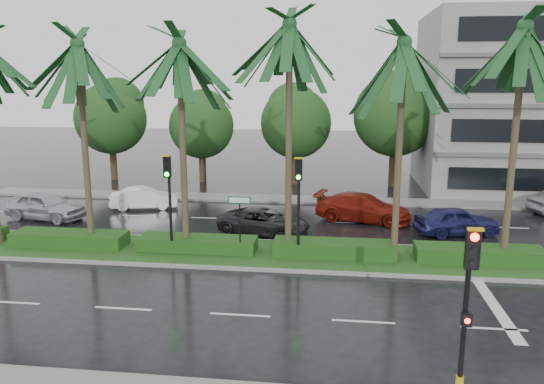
# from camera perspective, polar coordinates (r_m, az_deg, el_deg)

# --- Properties ---
(ground) EXTENTS (120.00, 120.00, 0.00)m
(ground) POSITION_cam_1_polar(r_m,az_deg,el_deg) (22.43, -1.12, -7.70)
(ground) COLOR black
(ground) RESTS_ON ground
(far_sidewalk) EXTENTS (40.00, 2.00, 0.12)m
(far_sidewalk) POSITION_cam_1_polar(r_m,az_deg,el_deg) (33.88, 1.77, -0.79)
(far_sidewalk) COLOR slate
(far_sidewalk) RESTS_ON ground
(median) EXTENTS (36.00, 4.00, 0.15)m
(median) POSITION_cam_1_polar(r_m,az_deg,el_deg) (23.34, -0.77, -6.70)
(median) COLOR gray
(median) RESTS_ON ground
(hedge) EXTENTS (35.20, 1.40, 0.60)m
(hedge) POSITION_cam_1_polar(r_m,az_deg,el_deg) (23.22, -0.77, -5.83)
(hedge) COLOR #123F15
(hedge) RESTS_ON median
(lane_markings) EXTENTS (34.00, 13.06, 0.01)m
(lane_markings) POSITION_cam_1_polar(r_m,az_deg,el_deg) (21.82, 6.72, -8.34)
(lane_markings) COLOR silver
(lane_markings) RESTS_ON ground
(palm_row) EXTENTS (26.30, 4.20, 10.42)m
(palm_row) POSITION_cam_1_polar(r_m,az_deg,el_deg) (22.35, -4.10, 14.59)
(palm_row) COLOR #433626
(palm_row) RESTS_ON median
(signal_near) EXTENTS (0.34, 0.45, 4.36)m
(signal_near) POSITION_cam_1_polar(r_m,az_deg,el_deg) (12.92, 20.18, -11.86)
(signal_near) COLOR black
(signal_near) RESTS_ON near_sidewalk
(signal_median_left) EXTENTS (0.34, 0.42, 4.36)m
(signal_median_left) POSITION_cam_1_polar(r_m,az_deg,el_deg) (22.80, -11.05, 0.23)
(signal_median_left) COLOR black
(signal_median_left) RESTS_ON median
(signal_median_right) EXTENTS (0.34, 0.42, 4.36)m
(signal_median_right) POSITION_cam_1_polar(r_m,az_deg,el_deg) (21.74, 2.88, -0.13)
(signal_median_right) COLOR black
(signal_median_right) RESTS_ON median
(street_sign) EXTENTS (0.95, 0.09, 2.60)m
(street_sign) POSITION_cam_1_polar(r_m,az_deg,el_deg) (22.43, -3.50, -2.05)
(street_sign) COLOR black
(street_sign) RESTS_ON median
(bg_trees) EXTENTS (33.46, 5.81, 8.39)m
(bg_trees) POSITION_cam_1_polar(r_m,az_deg,el_deg) (38.62, 4.26, 8.20)
(bg_trees) COLOR #312416
(bg_trees) RESTS_ON ground
(building) EXTENTS (16.00, 10.00, 12.00)m
(building) POSITION_cam_1_polar(r_m,az_deg,el_deg) (41.36, 27.14, 8.55)
(building) COLOR gray
(building) RESTS_ON ground
(car_silver) EXTENTS (2.71, 4.81, 1.54)m
(car_silver) POSITION_cam_1_polar(r_m,az_deg,el_deg) (31.69, -23.20, -1.35)
(car_silver) COLOR #B4B7BD
(car_silver) RESTS_ON ground
(car_white) EXTENTS (2.37, 4.12, 1.29)m
(car_white) POSITION_cam_1_polar(r_m,az_deg,el_deg) (32.47, -13.61, -0.63)
(car_white) COLOR white
(car_white) RESTS_ON ground
(car_darkgrey) EXTENTS (3.17, 4.96, 1.27)m
(car_darkgrey) POSITION_cam_1_polar(r_m,az_deg,el_deg) (26.39, -0.87, -3.21)
(car_darkgrey) COLOR #242326
(car_darkgrey) RESTS_ON ground
(car_red) EXTENTS (3.34, 5.54, 1.50)m
(car_red) POSITION_cam_1_polar(r_m,az_deg,el_deg) (29.19, 9.77, -1.66)
(car_red) COLOR maroon
(car_red) RESTS_ON ground
(car_blue) EXTENTS (2.70, 4.43, 1.41)m
(car_blue) POSITION_cam_1_polar(r_m,az_deg,el_deg) (27.83, 19.25, -2.95)
(car_blue) COLOR navy
(car_blue) RESTS_ON ground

